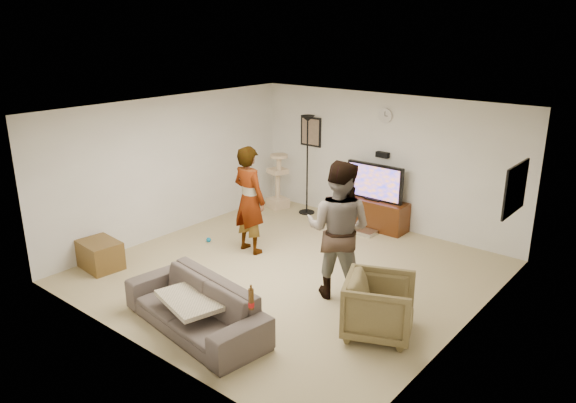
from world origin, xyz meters
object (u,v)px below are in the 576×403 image
Objects in this scene: cat_tree at (278,181)px; tv at (375,182)px; tv_stand at (373,213)px; beer_bottle at (251,299)px; person_right at (338,230)px; sofa at (195,306)px; person_left at (249,200)px; side_table at (100,255)px; floor_lamp at (307,165)px; armchair at (379,306)px.

tv is at bearing 6.85° from cat_tree.
tv_stand is 4.72m from beer_bottle.
person_right is 2.18m from sofa.
person_left reaches higher than tv.
tv is 4.96m from side_table.
side_table is at bearing -93.15° from cat_tree.
person_left is at bearing -78.15° from floor_lamp.
floor_lamp is at bearing 9.82° from cat_tree.
sofa is at bearing 50.11° from person_right.
person_left is 0.86× the size of sofa.
person_left reaches higher than side_table.
floor_lamp is (-1.47, -0.14, 0.10)m from tv.
beer_bottle is at bearing -59.43° from floor_lamp.
sofa is 2.54× the size of armchair.
cat_tree reaches higher than side_table.
cat_tree is 4.67× the size of beer_bottle.
person_right is 1.28m from armchair.
person_left reaches higher than armchair.
tv is at bearing 99.66° from sofa.
person_right is 1.91m from beer_bottle.
tv reaches higher than side_table.
person_left is 2.61m from sofa.
beer_bottle is 1.65m from armchair.
side_table is at bearing -118.83° from tv.
floor_lamp is 1.10× the size of person_left.
cat_tree reaches higher than sofa.
armchair is (3.48, -3.06, -0.62)m from floor_lamp.
tv_stand is at bearing -109.48° from person_left.
armchair reaches higher than tv_stand.
sofa reaches higher than side_table.
tv is 4.60m from sofa.
beer_bottle is 0.30× the size of armchair.
person_right is (2.48, -2.52, -0.01)m from floor_lamp.
tv_stand is 5.31× the size of beer_bottle.
sofa is 2.54m from side_table.
cat_tree is 1.39× the size of armchair.
side_table is (-2.53, 0.25, -0.09)m from sofa.
tv is 4.60× the size of beer_bottle.
cat_tree is (-2.15, -0.26, -0.31)m from tv.
sofa is (1.18, -2.25, -0.60)m from person_left.
side_table is at bearing 80.46° from armchair.
person_left is 0.93× the size of person_right.
tv_stand is at bearing 0.00° from tv.
person_left is (-1.02, -2.30, 0.63)m from tv_stand.
beer_bottle is at bearing -4.10° from side_table.
floor_lamp is at bearing 77.82° from side_table.
tv is at bearing -84.94° from person_right.
tv is 0.63× the size of person_left.
cat_tree reaches higher than beer_bottle.
tv_stand is at bearing -84.94° from person_right.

